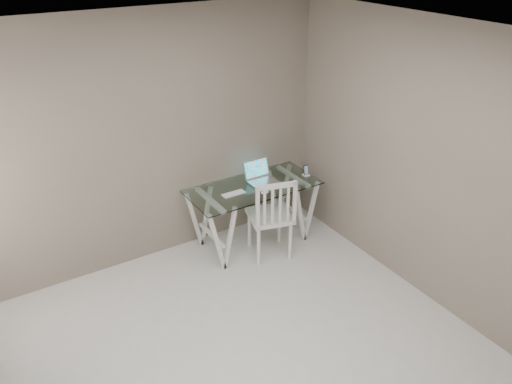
% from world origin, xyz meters
% --- Properties ---
extents(room, '(4.50, 4.52, 2.71)m').
position_xyz_m(room, '(-0.06, 0.02, 1.72)').
color(room, beige).
rests_on(room, ground).
extents(desk, '(1.50, 0.70, 0.75)m').
position_xyz_m(desk, '(1.01, 1.84, 0.38)').
color(desk, silver).
rests_on(desk, ground).
extents(chair, '(0.56, 0.56, 1.00)m').
position_xyz_m(chair, '(1.03, 1.48, 0.55)').
color(chair, silver).
rests_on(chair, ground).
extents(laptop, '(0.33, 0.30, 0.22)m').
position_xyz_m(laptop, '(1.16, 1.93, 0.80)').
color(laptop, silver).
rests_on(laptop, desk).
extents(keyboard, '(0.28, 0.12, 0.01)m').
position_xyz_m(keyboard, '(0.73, 1.80, 0.75)').
color(keyboard, silver).
rests_on(keyboard, desk).
extents(mouse, '(0.10, 0.06, 0.03)m').
position_xyz_m(mouse, '(1.03, 1.63, 0.76)').
color(mouse, white).
rests_on(mouse, desk).
extents(phone_dock, '(0.07, 0.07, 0.13)m').
position_xyz_m(phone_dock, '(1.69, 1.76, 0.78)').
color(phone_dock, white).
rests_on(phone_dock, desk).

